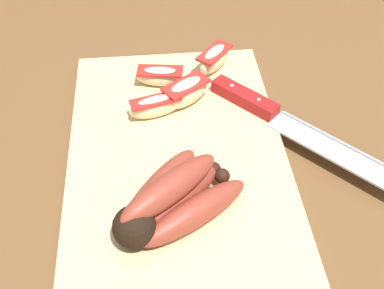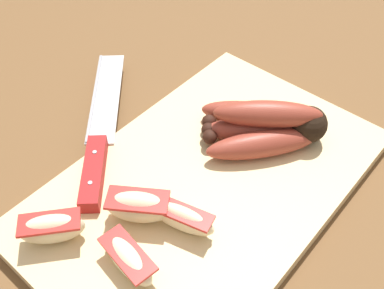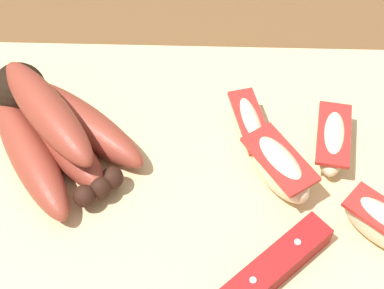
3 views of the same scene
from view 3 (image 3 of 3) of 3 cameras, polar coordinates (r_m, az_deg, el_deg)
name	(u,v)px [view 3 (image 3 of 3)]	position (r m, az deg, el deg)	size (l,w,h in m)	color
ground_plane	(168,184)	(0.54, -2.12, -3.58)	(6.00, 6.00, 0.00)	brown
cutting_board	(166,167)	(0.54, -2.35, -2.01)	(0.42, 0.27, 0.02)	#DBBC84
banana_bunch	(51,127)	(0.53, -12.48, 1.58)	(0.15, 0.15, 0.06)	black
apple_wedge_near	(332,140)	(0.53, 12.41, 0.39)	(0.04, 0.07, 0.03)	beige
apple_wedge_middle	(250,128)	(0.53, 5.20, 1.48)	(0.04, 0.07, 0.03)	beige
apple_wedge_far	(383,224)	(0.49, 16.66, -6.85)	(0.07, 0.06, 0.04)	beige
apple_wedge_extra	(278,168)	(0.50, 7.70, -2.06)	(0.06, 0.07, 0.04)	beige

